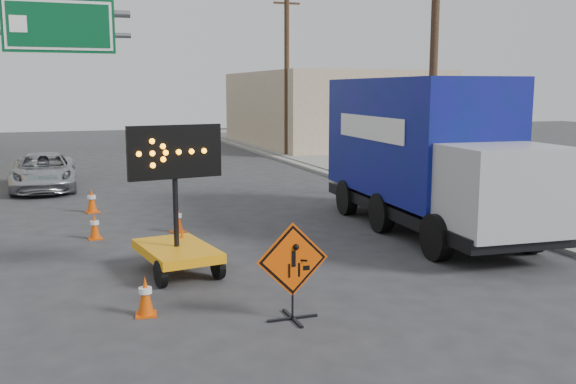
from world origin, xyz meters
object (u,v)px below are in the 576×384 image
pickup_truck (44,172)px  box_truck (424,162)px  construction_sign (293,269)px  arrow_board (177,241)px

pickup_truck → box_truck: box_truck is taller
construction_sign → box_truck: (5.35, 4.98, 0.92)m
construction_sign → box_truck: 7.36m
construction_sign → pickup_truck: construction_sign is taller
construction_sign → box_truck: box_truck is taller
construction_sign → pickup_truck: bearing=104.1°
pickup_truck → arrow_board: bearing=-77.4°
box_truck → pickup_truck: bearing=135.5°
pickup_truck → box_truck: 13.90m
construction_sign → pickup_truck: (-3.93, 15.27, -0.17)m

